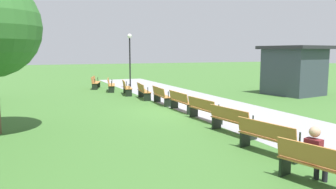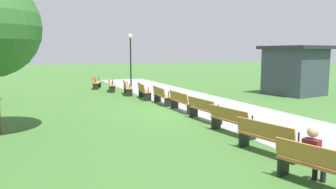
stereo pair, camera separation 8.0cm
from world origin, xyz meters
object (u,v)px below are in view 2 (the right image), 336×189
object	(u,v)px
kiosk	(294,70)
person_seated	(314,154)
bench_4	(161,95)
bench_5	(181,101)
lamp_post	(131,51)
bench_1	(111,84)
bench_6	(204,109)
bench_7	(231,120)
bench_0	(96,82)
bench_3	(143,91)
bench_8	(267,137)
bench_2	(127,87)
bench_9	(321,166)

from	to	relation	value
kiosk	person_seated	bearing A→B (deg)	-51.37
bench_4	kiosk	bearing A→B (deg)	95.91
bench_5	person_seated	distance (m)	8.58
lamp_post	kiosk	distance (m)	11.16
bench_1	bench_6	bearing A→B (deg)	20.06
bench_5	bench_7	xyz separation A→B (m)	(4.43, -0.28, 0.00)
bench_0	bench_4	distance (m)	8.85
bench_3	bench_8	distance (m)	11.05
bench_8	kiosk	world-z (taller)	kiosk
bench_2	bench_9	world-z (taller)	same
bench_0	bench_4	size ratio (longest dim) A/B	1.02
bench_4	bench_7	world-z (taller)	same
bench_3	bench_8	xyz separation A→B (m)	(11.05, -0.35, 0.00)
bench_4	person_seated	xyz separation A→B (m)	(10.74, -0.97, 0.16)
bench_8	bench_4	bearing A→B (deg)	165.41
bench_4	bench_8	bearing A→B (deg)	0.01
bench_1	kiosk	distance (m)	11.90
bench_3	bench_9	bearing A→B (deg)	3.67
bench_0	bench_4	bearing A→B (deg)	29.16
bench_7	lamp_post	size ratio (longest dim) A/B	0.48
bench_8	lamp_post	size ratio (longest dim) A/B	0.48
bench_3	bench_6	distance (m)	6.65
bench_0	lamp_post	world-z (taller)	lamp_post
person_seated	lamp_post	world-z (taller)	lamp_post
bench_3	bench_5	xyz separation A→B (m)	(4.43, 0.28, 0.00)
bench_3	kiosk	xyz separation A→B (m)	(1.85, 9.26, 1.08)
bench_3	lamp_post	xyz separation A→B (m)	(-5.40, 0.87, 2.28)
bench_5	bench_6	size ratio (longest dim) A/B	0.99
bench_6	person_seated	bearing A→B (deg)	-12.41
bench_5	person_seated	size ratio (longest dim) A/B	1.53
bench_7	lamp_post	world-z (taller)	lamp_post
bench_2	kiosk	size ratio (longest dim) A/B	0.48
bench_4	bench_8	distance (m)	8.85
bench_1	bench_4	bearing A→B (deg)	23.69
bench_6	bench_5	bearing A→B (deg)	174.53
bench_2	bench_3	distance (m)	2.22
person_seated	bench_7	bearing A→B (deg)	154.88
bench_4	bench_6	xyz separation A→B (m)	(4.44, 0.00, 0.00)
bench_4	kiosk	world-z (taller)	kiosk
bench_1	lamp_post	world-z (taller)	lamp_post
kiosk	bench_1	bearing A→B (deg)	-130.85
bench_6	person_seated	size ratio (longest dim) A/B	1.55
bench_1	kiosk	xyz separation A→B (m)	(6.21, 10.10, 1.08)
lamp_post	bench_3	bearing A→B (deg)	-9.13
bench_9	bench_2	bearing A→B (deg)	163.58
bench_1	bench_7	distance (m)	13.24
bench_2	bench_7	xyz separation A→B (m)	(11.05, 0.35, 0.00)
bench_3	bench_5	world-z (taller)	same
bench_8	kiosk	distance (m)	13.34
kiosk	bench_3	bearing A→B (deg)	-110.59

